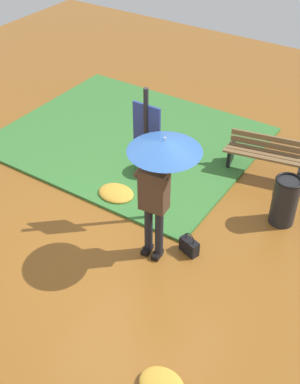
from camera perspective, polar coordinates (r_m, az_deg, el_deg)
name	(u,v)px	position (r m, az deg, el deg)	size (l,w,h in m)	color
ground_plane	(135,253)	(7.28, -1.83, -7.12)	(18.00, 18.00, 0.00)	brown
grass_verge	(129,138)	(9.77, -2.43, 6.31)	(4.80, 4.00, 0.05)	#387533
person_with_umbrella	(160,169)	(6.25, 1.17, 2.77)	(0.96, 0.96, 2.04)	black
info_sign_post	(147,143)	(6.96, -0.41, 5.79)	(0.44, 0.07, 2.30)	black
handbag	(189,246)	(7.21, 4.63, -6.35)	(0.33, 0.22, 0.37)	black
park_bench	(266,156)	(8.79, 13.45, 4.12)	(1.41, 0.65, 0.75)	black
trash_bin	(285,201)	(7.80, 15.57, -1.01)	(0.42, 0.42, 0.83)	black
shrub_cluster	(149,165)	(8.66, -0.10, 3.24)	(0.56, 0.51, 0.46)	#285628
leaf_pile_by_bench	(116,193)	(8.25, -4.02, -0.14)	(0.64, 0.51, 0.14)	gold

